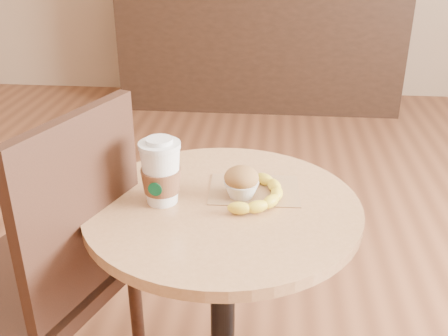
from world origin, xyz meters
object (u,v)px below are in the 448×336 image
Objects in this scene: coffee_cup at (161,174)px; muffin at (241,182)px; chair_left at (53,269)px; banana at (259,193)px; cafe_table at (223,270)px.

coffee_cup is 0.21m from muffin.
banana is at bearing 119.47° from chair_left.
muffin is (0.05, 0.04, 0.26)m from cafe_table.
chair_left is 0.56m from muffin.
banana is at bearing 15.18° from cafe_table.
muffin is at bearing 18.18° from coffee_cup.
chair_left reaches higher than muffin.
chair_left is 5.78× the size of coffee_cup.
cafe_table is at bearing -142.01° from muffin.
chair_left is at bearing -146.08° from banana.
chair_left is 0.41m from coffee_cup.
muffin is 0.41× the size of banana.
banana is (0.09, 0.03, 0.23)m from cafe_table.
banana reaches higher than cafe_table.
coffee_cup reaches higher than cafe_table.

